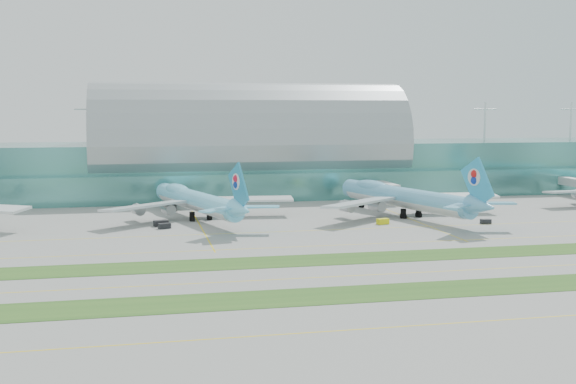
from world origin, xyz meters
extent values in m
plane|color=gray|center=(0.00, 0.00, 0.00)|extent=(700.00, 700.00, 0.00)
cube|color=#3D7A75|center=(0.00, 130.00, 10.00)|extent=(340.00, 42.00, 20.00)
cube|color=#3D7A75|center=(0.00, 106.00, 5.00)|extent=(340.00, 8.00, 10.00)
ellipsoid|color=#9EA5A8|center=(0.00, 130.00, 20.00)|extent=(340.00, 46.20, 16.17)
cylinder|color=white|center=(0.00, 130.00, 28.00)|extent=(0.80, 0.80, 16.00)
cube|color=#B2B7B7|center=(-31.00, 95.00, 5.50)|extent=(3.50, 22.00, 3.00)
cylinder|color=black|center=(-31.00, 85.00, 2.00)|extent=(1.00, 1.00, 4.00)
cube|color=#B2B7B7|center=(44.00, 95.00, 5.50)|extent=(3.50, 22.00, 3.00)
cylinder|color=black|center=(44.00, 85.00, 2.00)|extent=(1.00, 1.00, 4.00)
cube|color=#B2B7B7|center=(119.00, 95.00, 5.50)|extent=(3.50, 22.00, 3.00)
cube|color=#2D591E|center=(0.00, -28.00, 0.04)|extent=(420.00, 12.00, 0.08)
cube|color=#2D591E|center=(0.00, 2.00, 0.04)|extent=(420.00, 12.00, 0.08)
cube|color=yellow|center=(0.00, -48.00, 0.01)|extent=(420.00, 0.35, 0.01)
cube|color=yellow|center=(0.00, -14.00, 0.01)|extent=(420.00, 0.35, 0.01)
cube|color=yellow|center=(0.00, 18.00, 0.01)|extent=(420.00, 0.35, 0.01)
cube|color=yellow|center=(0.00, 40.00, 0.01)|extent=(420.00, 0.35, 0.01)
cylinder|color=#71D5F9|center=(-25.65, 67.70, 5.61)|extent=(22.11, 56.22, 5.70)
ellipsoid|color=#71D5F9|center=(-30.31, 82.98, 7.18)|extent=(10.24, 18.17, 4.06)
cone|color=#71D5F9|center=(-34.62, 97.09, 5.61)|extent=(6.80, 6.06, 5.70)
cone|color=#71D5F9|center=(-16.25, 36.90, 6.72)|extent=(7.60, 9.50, 5.42)
cube|color=silver|center=(-40.95, 61.11, 5.24)|extent=(25.82, 22.75, 1.12)
cylinder|color=gray|center=(-38.44, 67.07, 3.31)|extent=(4.47, 5.75, 3.13)
cube|color=silver|center=(-9.27, 70.78, 5.24)|extent=(28.10, 9.32, 1.12)
cylinder|color=gray|center=(-14.68, 74.32, 3.31)|extent=(4.47, 5.75, 3.13)
cube|color=teal|center=(-16.78, 38.66, 12.51)|extent=(4.06, 11.73, 13.26)
cylinder|color=white|center=(-17.05, 39.54, 13.89)|extent=(2.08, 4.47, 4.42)
cylinder|color=black|center=(-31.97, 88.43, 1.38)|extent=(1.66, 1.66, 2.76)
cylinder|color=black|center=(-27.21, 63.38, 1.38)|extent=(1.66, 1.66, 2.76)
cylinder|color=black|center=(-21.93, 64.99, 1.38)|extent=(1.66, 1.66, 2.76)
cylinder|color=#61AFD5|center=(37.63, 60.25, 5.95)|extent=(22.83, 59.68, 6.04)
ellipsoid|color=#61AFD5|center=(32.86, 76.48, 7.61)|extent=(10.69, 19.24, 4.31)
cone|color=#61AFD5|center=(28.45, 91.48, 5.95)|extent=(7.17, 6.38, 6.04)
cone|color=#61AFD5|center=(47.24, 27.52, 7.11)|extent=(7.98, 10.03, 5.74)
cube|color=silver|center=(21.35, 53.43, 5.56)|extent=(27.48, 23.90, 1.19)
cylinder|color=#9A9DA2|center=(24.07, 59.72, 3.51)|extent=(4.69, 6.08, 3.31)
cube|color=silver|center=(55.01, 63.33, 5.56)|extent=(29.82, 10.17, 1.19)
cylinder|color=#9A9DA2|center=(49.32, 67.14, 3.51)|extent=(4.69, 6.08, 3.31)
cube|color=#2E9CCF|center=(46.69, 29.39, 13.25)|extent=(4.17, 12.46, 14.05)
cylinder|color=silver|center=(46.42, 30.33, 14.72)|extent=(2.16, 4.74, 4.68)
cylinder|color=black|center=(31.15, 82.28, 1.46)|extent=(1.75, 1.75, 2.92)
cylinder|color=black|center=(35.92, 55.69, 1.46)|extent=(1.75, 1.75, 2.92)
cylinder|color=black|center=(41.53, 57.33, 1.46)|extent=(1.75, 1.75, 2.92)
cube|color=black|center=(-35.78, 51.58, 0.74)|extent=(3.67, 2.67, 1.49)
cube|color=black|center=(-36.57, 56.15, 0.82)|extent=(4.34, 3.01, 1.64)
cube|color=yellow|center=(26.14, 46.45, 0.81)|extent=(3.70, 2.55, 1.62)
cube|color=black|center=(55.55, 41.06, 0.67)|extent=(3.19, 2.09, 1.35)
camera|label=1|loc=(-43.17, -148.73, 32.84)|focal=45.00mm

